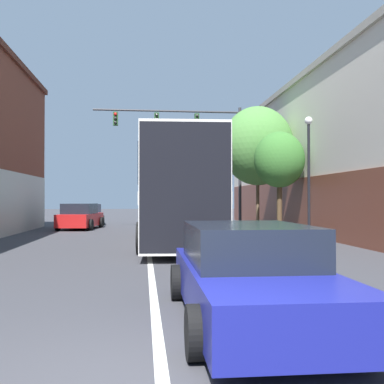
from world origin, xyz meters
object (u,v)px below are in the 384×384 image
object	(u,v)px
hatchback_foreground	(250,275)
street_lamp	(309,177)
parked_car_left_near	(80,217)
parked_car_left_mid	(89,215)
traffic_signal_gantry	(193,138)
street_tree_far	(258,146)
street_tree_near	(279,160)
bus	(178,189)

from	to	relation	value
hatchback_foreground	street_lamp	world-z (taller)	street_lamp
parked_car_left_near	parked_car_left_mid	size ratio (longest dim) A/B	0.96
traffic_signal_gantry	street_tree_far	distance (m)	4.64
parked_car_left_near	street_tree_near	distance (m)	12.00
parked_car_left_mid	traffic_signal_gantry	bearing A→B (deg)	-134.23
street_tree_near	hatchback_foreground	bearing A→B (deg)	-108.79
street_tree_far	traffic_signal_gantry	bearing A→B (deg)	131.62
bus	parked_car_left_near	world-z (taller)	bus
parked_car_left_near	street_tree_near	size ratio (longest dim) A/B	0.91
parked_car_left_near	traffic_signal_gantry	world-z (taller)	traffic_signal_gantry
street_tree_far	parked_car_left_mid	bearing A→B (deg)	139.06
street_lamp	hatchback_foreground	bearing A→B (deg)	-115.38
parked_car_left_near	parked_car_left_mid	xyz separation A→B (m)	(-0.13, 5.04, -0.03)
parked_car_left_near	traffic_signal_gantry	distance (m)	8.10
traffic_signal_gantry	street_tree_near	world-z (taller)	traffic_signal_gantry
hatchback_foreground	parked_car_left_mid	size ratio (longest dim) A/B	1.01
street_tree_near	street_tree_far	xyz separation A→B (m)	(-0.38, 2.57, 0.97)
traffic_signal_gantry	street_lamp	size ratio (longest dim) A/B	1.89
street_tree_near	parked_car_left_mid	bearing A→B (deg)	132.59
traffic_signal_gantry	street_tree_far	size ratio (longest dim) A/B	1.33
hatchback_foreground	street_tree_near	world-z (taller)	street_tree_near
street_tree_near	street_lamp	bearing A→B (deg)	-95.47
street_lamp	parked_car_left_near	bearing A→B (deg)	130.74
parked_car_left_mid	street_lamp	world-z (taller)	street_lamp
parked_car_left_mid	street_tree_near	distance (m)	15.26
traffic_signal_gantry	hatchback_foreground	bearing A→B (deg)	-94.11
bus	parked_car_left_near	size ratio (longest dim) A/B	2.75
parked_car_left_near	street_lamp	size ratio (longest dim) A/B	0.96
bus	street_tree_near	bearing A→B (deg)	-58.66
parked_car_left_near	traffic_signal_gantry	bearing A→B (deg)	-83.14
hatchback_foreground	street_tree_near	distance (m)	15.37
bus	street_tree_far	xyz separation A→B (m)	(4.62, 5.32, 2.40)
street_tree_near	street_tree_far	size ratio (longest dim) A/B	0.74
bus	traffic_signal_gantry	xyz separation A→B (m)	(1.60, 8.73, 3.27)
bus	hatchback_foreground	size ratio (longest dim) A/B	2.62
bus	street_lamp	world-z (taller)	street_lamp
parked_car_left_near	hatchback_foreground	bearing A→B (deg)	-158.77
parked_car_left_near	street_tree_near	world-z (taller)	street_tree_near
bus	street_tree_far	world-z (taller)	street_tree_far
street_tree_near	street_tree_far	world-z (taller)	street_tree_far
parked_car_left_near	street_lamp	bearing A→B (deg)	-132.26
parked_car_left_near	traffic_signal_gantry	size ratio (longest dim) A/B	0.51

